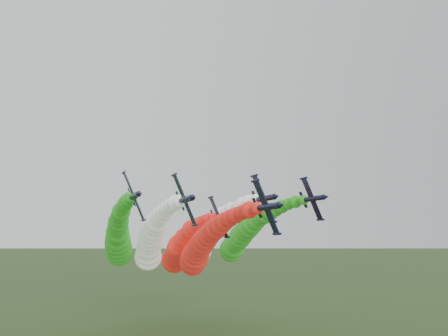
{
  "coord_description": "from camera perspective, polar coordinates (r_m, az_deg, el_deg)",
  "views": [
    {
      "loc": [
        -37.74,
        -80.9,
        28.92
      ],
      "look_at": [
        -6.73,
        -0.18,
        42.34
      ],
      "focal_mm": 35.0,
      "sensor_mm": 36.0,
      "label": 1
    }
  ],
  "objects": [
    {
      "name": "jet_outer_left",
      "position": [
        133.48,
        -13.58,
        -9.1
      ],
      "size": [
        12.88,
        73.57,
        22.01
      ],
      "rotation": [
        0.0,
        1.15,
        0.0
      ],
      "color": "black",
      "rests_on": "ground"
    },
    {
      "name": "jet_outer_right",
      "position": [
        141.37,
        2.43,
        -8.94
      ],
      "size": [
        12.86,
        73.55,
        21.99
      ],
      "rotation": [
        0.0,
        1.15,
        0.0
      ],
      "color": "black",
      "rests_on": "ground"
    },
    {
      "name": "jet_lead",
      "position": [
        120.88,
        -3.03,
        -10.49
      ],
      "size": [
        12.61,
        73.3,
        21.74
      ],
      "rotation": [
        0.0,
        1.15,
        0.0
      ],
      "color": "black",
      "rests_on": "ground"
    },
    {
      "name": "jet_inner_right",
      "position": [
        133.41,
        -2.62,
        -9.51
      ],
      "size": [
        13.05,
        73.74,
        22.18
      ],
      "rotation": [
        0.0,
        1.15,
        0.0
      ],
      "color": "black",
      "rests_on": "ground"
    },
    {
      "name": "jet_inner_left",
      "position": [
        125.62,
        -9.52,
        -9.5
      ],
      "size": [
        12.87,
        73.55,
        22.0
      ],
      "rotation": [
        0.0,
        1.15,
        0.0
      ],
      "color": "black",
      "rests_on": "ground"
    },
    {
      "name": "jet_trail",
      "position": [
        147.78,
        -5.91,
        -10.55
      ],
      "size": [
        13.23,
        73.91,
        22.36
      ],
      "rotation": [
        0.0,
        1.15,
        0.0
      ],
      "color": "black",
      "rests_on": "ground"
    }
  ]
}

